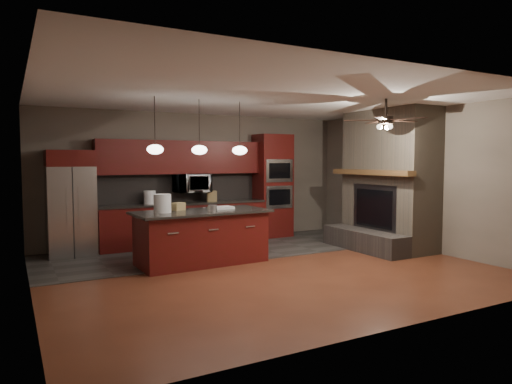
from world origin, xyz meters
TOP-DOWN VIEW (x-y plane):
  - ground at (0.00, 0.00)m, footprint 7.00×7.00m
  - ceiling at (0.00, 0.00)m, footprint 7.00×6.00m
  - back_wall at (0.00, 3.00)m, footprint 7.00×0.02m
  - right_wall at (3.50, 0.00)m, footprint 0.02×6.00m
  - left_wall at (-3.50, 0.00)m, footprint 0.02×6.00m
  - slate_tile_patch at (0.00, 1.80)m, footprint 7.00×2.40m
  - fireplace_column at (3.04, 0.40)m, footprint 1.30×2.10m
  - back_cabinetry at (-0.48, 2.74)m, footprint 3.59×0.64m
  - oven_tower at (1.70, 2.69)m, footprint 0.80×0.63m
  - microwave at (-0.27, 2.75)m, footprint 0.73×0.41m
  - refrigerator at (-2.71, 2.62)m, footprint 0.84×0.75m
  - kitchen_island at (-0.80, 0.87)m, footprint 2.36×1.16m
  - white_bucket at (-1.48, 0.91)m, footprint 0.36×0.36m
  - paint_can at (-0.66, 0.72)m, footprint 0.17×0.17m
  - paint_tray at (-0.39, 0.98)m, footprint 0.42×0.30m
  - cardboard_box at (-1.14, 1.11)m, footprint 0.25×0.23m
  - counter_bucket at (-1.20, 2.70)m, footprint 0.29×0.29m
  - counter_box at (0.14, 2.65)m, footprint 0.24×0.20m
  - pendant_left at (-1.65, 0.70)m, footprint 0.26×0.26m
  - pendant_center at (-0.90, 0.70)m, footprint 0.26×0.26m
  - pendant_right at (-0.15, 0.70)m, footprint 0.26×0.26m
  - ceiling_fan at (1.80, -0.80)m, footprint 1.27×1.33m

SIDE VIEW (x-z plane):
  - ground at x=0.00m, z-range 0.00..0.00m
  - slate_tile_patch at x=0.00m, z-range 0.00..0.01m
  - kitchen_island at x=-0.80m, z-range 0.00..0.92m
  - back_cabinetry at x=-0.48m, z-range -0.21..1.99m
  - paint_tray at x=-0.39m, z-range 0.92..0.96m
  - paint_can at x=-0.66m, z-range 0.92..1.02m
  - refrigerator at x=-2.71m, z-range 0.00..1.97m
  - cardboard_box at x=-1.14m, z-range 0.92..1.05m
  - counter_box at x=0.14m, z-range 0.90..1.13m
  - counter_bucket at x=-1.20m, z-range 0.90..1.17m
  - white_bucket at x=-1.48m, z-range 0.92..1.23m
  - oven_tower at x=1.70m, z-range 0.00..2.38m
  - fireplace_column at x=3.04m, z-range -0.10..2.70m
  - microwave at x=-0.27m, z-range 1.05..1.55m
  - back_wall at x=0.00m, z-range 0.00..2.80m
  - right_wall at x=3.50m, z-range 0.00..2.80m
  - left_wall at x=-3.50m, z-range 0.00..2.80m
  - pendant_left at x=-1.65m, z-range 1.51..2.42m
  - pendant_center at x=-0.90m, z-range 1.51..2.42m
  - pendant_right at x=-0.15m, z-range 1.51..2.42m
  - ceiling_fan at x=1.80m, z-range 2.25..2.66m
  - ceiling at x=0.00m, z-range 2.79..2.81m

